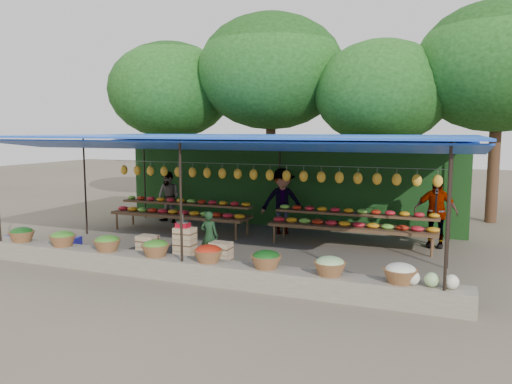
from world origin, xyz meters
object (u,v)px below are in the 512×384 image
at_px(weighing_scale, 183,224).
at_px(vendor_seated, 209,236).
at_px(blue_crate_back, 15,242).
at_px(blue_crate_front, 69,243).
at_px(crate_counter, 184,247).

distance_m(weighing_scale, vendor_seated, 0.65).
bearing_deg(blue_crate_back, vendor_seated, 17.92).
height_order(vendor_seated, blue_crate_front, vendor_seated).
xyz_separation_m(weighing_scale, vendor_seated, (0.54, 0.23, -0.28)).
height_order(vendor_seated, blue_crate_back, vendor_seated).
xyz_separation_m(crate_counter, vendor_seated, (0.52, 0.23, 0.26)).
bearing_deg(vendor_seated, crate_counter, 21.23).
height_order(weighing_scale, blue_crate_front, weighing_scale).
height_order(weighing_scale, blue_crate_back, weighing_scale).
relative_size(crate_counter, blue_crate_front, 4.43).
bearing_deg(vendor_seated, blue_crate_front, 2.98).
xyz_separation_m(crate_counter, blue_crate_back, (-4.63, -0.44, -0.17)).
bearing_deg(blue_crate_front, vendor_seated, -6.17).
height_order(crate_counter, blue_crate_back, crate_counter).
bearing_deg(crate_counter, vendor_seated, 23.93).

